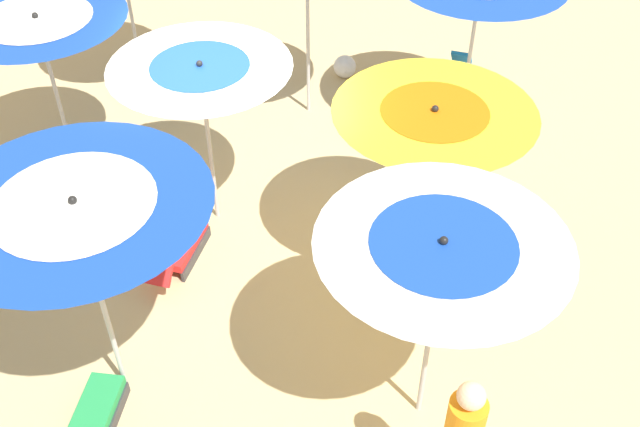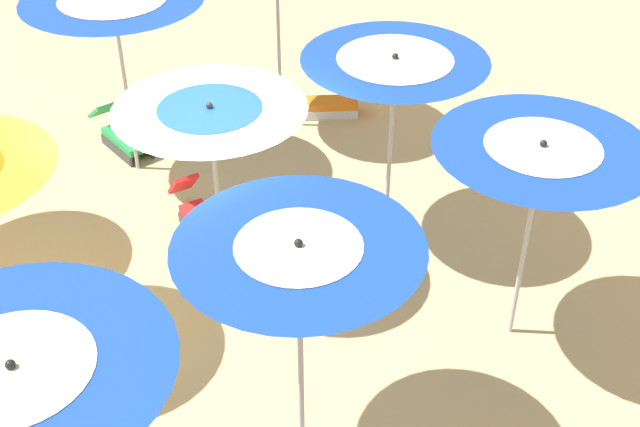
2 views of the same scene
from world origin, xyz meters
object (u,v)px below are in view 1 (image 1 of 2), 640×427
object	(u,v)px
beach_umbrella_0	(441,258)
beach_umbrella_1	(433,129)
beach_ball	(345,67)
lounger_3	(89,424)
lounger_0	(454,84)
lounger_1	(179,248)
beach_umbrella_7	(39,31)
beach_umbrella_4	(201,78)
beach_umbrella_3	(78,219)

from	to	relation	value
beach_umbrella_0	beach_umbrella_1	bearing A→B (deg)	175.56
beach_umbrella_1	beach_umbrella_0	bearing A→B (deg)	-4.44
beach_ball	lounger_3	bearing A→B (deg)	-21.22
lounger_0	lounger_1	world-z (taller)	lounger_1
beach_umbrella_7	beach_ball	bearing A→B (deg)	124.68
beach_umbrella_4	lounger_1	distance (m)	1.98
beach_umbrella_4	lounger_3	size ratio (longest dim) A/B	1.71
lounger_1	beach_umbrella_4	bearing A→B (deg)	-8.30
beach_ball	beach_umbrella_3	bearing A→B (deg)	-21.53
beach_umbrella_1	beach_ball	world-z (taller)	beach_umbrella_1
beach_umbrella_1	beach_umbrella_4	bearing A→B (deg)	-109.55
beach_umbrella_4	beach_umbrella_7	size ratio (longest dim) A/B	0.94
beach_umbrella_1	lounger_0	world-z (taller)	beach_umbrella_1
beach_umbrella_4	beach_umbrella_3	bearing A→B (deg)	-14.41
beach_umbrella_0	lounger_0	world-z (taller)	beach_umbrella_0
beach_umbrella_0	lounger_3	bearing A→B (deg)	-84.06
beach_umbrella_0	beach_ball	bearing A→B (deg)	-174.28
beach_umbrella_1	beach_ball	size ratio (longest dim) A/B	6.28
lounger_0	beach_ball	xyz separation A→B (m)	(-0.53, -1.63, -0.02)
beach_umbrella_1	lounger_1	xyz separation A→B (m)	(-0.05, -2.74, -1.73)
lounger_3	beach_umbrella_4	bearing A→B (deg)	-7.94
lounger_1	lounger_3	size ratio (longest dim) A/B	0.93
beach_umbrella_7	lounger_0	world-z (taller)	beach_umbrella_7
beach_umbrella_7	lounger_0	xyz separation A→B (m)	(-1.94, 5.20, -1.91)
beach_umbrella_7	lounger_3	size ratio (longest dim) A/B	1.81
beach_umbrella_7	beach_ball	xyz separation A→B (m)	(-2.47, 3.57, -1.93)
beach_umbrella_7	lounger_1	world-z (taller)	beach_umbrella_7
beach_ball	beach_umbrella_4	bearing A→B (deg)	-26.59
beach_umbrella_0	beach_umbrella_4	bearing A→B (deg)	-141.08
lounger_0	lounger_3	size ratio (longest dim) A/B	0.93
beach_umbrella_3	beach_umbrella_4	distance (m)	2.61
beach_umbrella_1	lounger_0	distance (m)	4.08
beach_umbrella_4	lounger_1	xyz separation A→B (m)	(0.80, -0.34, -1.78)
lounger_3	beach_umbrella_0	bearing A→B (deg)	-76.89
beach_umbrella_1	beach_umbrella_7	world-z (taller)	beach_umbrella_7
beach_umbrella_3	lounger_0	xyz separation A→B (m)	(-5.26, 3.91, -2.03)
beach_umbrella_0	beach_umbrella_4	distance (m)	3.57
beach_umbrella_3	beach_umbrella_4	xyz separation A→B (m)	(-2.52, 0.65, -0.24)
beach_umbrella_0	beach_umbrella_3	size ratio (longest dim) A/B	0.93
beach_umbrella_3	beach_ball	bearing A→B (deg)	158.47
lounger_3	beach_umbrella_3	bearing A→B (deg)	-10.92
lounger_0	beach_ball	distance (m)	1.71
beach_umbrella_4	beach_ball	bearing A→B (deg)	153.41
beach_umbrella_4	lounger_3	bearing A→B (deg)	-15.10
beach_umbrella_4	lounger_0	bearing A→B (deg)	130.00
beach_umbrella_4	lounger_0	xyz separation A→B (m)	(-2.74, 3.27, -1.79)
lounger_0	lounger_3	world-z (taller)	lounger_3
beach_umbrella_7	lounger_1	xyz separation A→B (m)	(1.60, 1.59, -1.90)
beach_umbrella_7	lounger_0	size ratio (longest dim) A/B	1.94
beach_umbrella_1	beach_ball	xyz separation A→B (m)	(-4.12, -0.76, -1.76)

